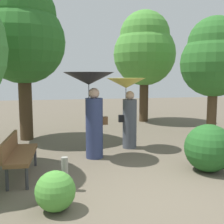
{
  "coord_description": "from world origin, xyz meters",
  "views": [
    {
      "loc": [
        -1.54,
        -4.08,
        2.03
      ],
      "look_at": [
        0.0,
        3.04,
        1.07
      ],
      "focal_mm": 44.06,
      "sensor_mm": 36.0,
      "label": 1
    }
  ],
  "objects_px": {
    "tree_near_right": "(145,49)",
    "tree_mid_right": "(214,57)",
    "person_right": "(128,100)",
    "person_left": "(91,97)",
    "tree_near_left": "(23,33)",
    "path_marker_post": "(65,174)",
    "park_bench": "(18,152)"
  },
  "relations": [
    {
      "from": "person_left",
      "to": "tree_near_left",
      "type": "bearing_deg",
      "value": 29.46
    },
    {
      "from": "person_right",
      "to": "path_marker_post",
      "type": "distance_m",
      "value": 3.35
    },
    {
      "from": "person_right",
      "to": "path_marker_post",
      "type": "xyz_separation_m",
      "value": [
        -1.86,
        -2.58,
        -1.06
      ]
    },
    {
      "from": "person_left",
      "to": "path_marker_post",
      "type": "height_order",
      "value": "person_left"
    },
    {
      "from": "park_bench",
      "to": "path_marker_post",
      "type": "bearing_deg",
      "value": -131.19
    },
    {
      "from": "park_bench",
      "to": "path_marker_post",
      "type": "distance_m",
      "value": 1.25
    },
    {
      "from": "tree_near_right",
      "to": "person_right",
      "type": "bearing_deg",
      "value": -114.28
    },
    {
      "from": "tree_near_right",
      "to": "tree_mid_right",
      "type": "relative_size",
      "value": 1.2
    },
    {
      "from": "tree_mid_right",
      "to": "path_marker_post",
      "type": "bearing_deg",
      "value": -144.2
    },
    {
      "from": "tree_near_left",
      "to": "tree_near_right",
      "type": "relative_size",
      "value": 1.02
    },
    {
      "from": "tree_mid_right",
      "to": "park_bench",
      "type": "bearing_deg",
      "value": -154.52
    },
    {
      "from": "tree_mid_right",
      "to": "person_right",
      "type": "bearing_deg",
      "value": -160.5
    },
    {
      "from": "person_left",
      "to": "person_right",
      "type": "relative_size",
      "value": 1.08
    },
    {
      "from": "person_right",
      "to": "tree_mid_right",
      "type": "distance_m",
      "value": 3.81
    },
    {
      "from": "tree_near_left",
      "to": "path_marker_post",
      "type": "relative_size",
      "value": 8.12
    },
    {
      "from": "person_left",
      "to": "tree_mid_right",
      "type": "relative_size",
      "value": 0.53
    },
    {
      "from": "person_left",
      "to": "tree_mid_right",
      "type": "distance_m",
      "value": 5.03
    },
    {
      "from": "person_right",
      "to": "park_bench",
      "type": "xyz_separation_m",
      "value": [
        -2.74,
        -1.72,
        -0.86
      ]
    },
    {
      "from": "person_left",
      "to": "person_right",
      "type": "bearing_deg",
      "value": -63.36
    },
    {
      "from": "person_left",
      "to": "path_marker_post",
      "type": "distance_m",
      "value": 2.33
    },
    {
      "from": "person_right",
      "to": "tree_near_left",
      "type": "xyz_separation_m",
      "value": [
        -2.88,
        1.71,
        1.96
      ]
    },
    {
      "from": "park_bench",
      "to": "tree_near_left",
      "type": "height_order",
      "value": "tree_near_left"
    },
    {
      "from": "tree_near_left",
      "to": "tree_mid_right",
      "type": "bearing_deg",
      "value": -4.73
    },
    {
      "from": "park_bench",
      "to": "tree_near_left",
      "type": "distance_m",
      "value": 4.44
    },
    {
      "from": "park_bench",
      "to": "person_left",
      "type": "bearing_deg",
      "value": -55.54
    },
    {
      "from": "person_right",
      "to": "tree_near_right",
      "type": "xyz_separation_m",
      "value": [
        1.96,
        4.34,
        1.84
      ]
    },
    {
      "from": "person_left",
      "to": "park_bench",
      "type": "relative_size",
      "value": 1.39
    },
    {
      "from": "person_right",
      "to": "tree_near_left",
      "type": "distance_m",
      "value": 3.88
    },
    {
      "from": "person_right",
      "to": "tree_near_right",
      "type": "relative_size",
      "value": 0.41
    },
    {
      "from": "tree_near_right",
      "to": "path_marker_post",
      "type": "height_order",
      "value": "tree_near_right"
    },
    {
      "from": "person_left",
      "to": "park_bench",
      "type": "height_order",
      "value": "person_left"
    },
    {
      "from": "tree_near_left",
      "to": "tree_mid_right",
      "type": "xyz_separation_m",
      "value": [
        6.26,
        -0.52,
        -0.66
      ]
    }
  ]
}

